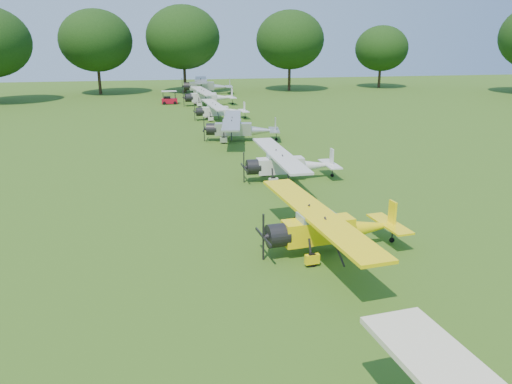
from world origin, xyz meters
TOP-DOWN VIEW (x-y plane):
  - ground at (0.00, 0.00)m, footprint 160.00×160.00m
  - tree_belt at (3.57, 0.16)m, footprint 137.36×130.27m
  - aircraft_2 at (0.62, -4.05)m, footprint 6.19×9.84m
  - aircraft_3 at (1.56, 6.58)m, footprint 5.96×9.47m
  - aircraft_4 at (0.43, 18.80)m, footprint 6.45×10.21m
  - aircraft_5 at (0.08, 30.13)m, footprint 5.72×9.12m
  - aircraft_6 at (-0.10, 41.32)m, footprint 6.63×10.54m
  - aircraft_7 at (0.78, 53.88)m, footprint 7.61×12.13m
  - golf_cart at (-4.87, 43.49)m, footprint 2.00×1.28m

SIDE VIEW (x-z plane):
  - ground at x=0.00m, z-range 0.00..0.00m
  - golf_cart at x=-4.87m, z-range -0.28..1.40m
  - aircraft_5 at x=0.08m, z-range 0.15..1.94m
  - aircraft_3 at x=1.56m, z-range 0.16..2.03m
  - aircraft_2 at x=0.62m, z-range 0.16..2.10m
  - aircraft_4 at x=0.43m, z-range 0.17..2.17m
  - aircraft_6 at x=-0.10m, z-range 0.17..2.25m
  - aircraft_7 at x=0.78m, z-range 0.20..2.59m
  - tree_belt at x=3.57m, z-range 0.77..15.29m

